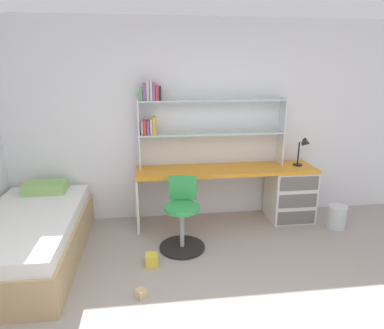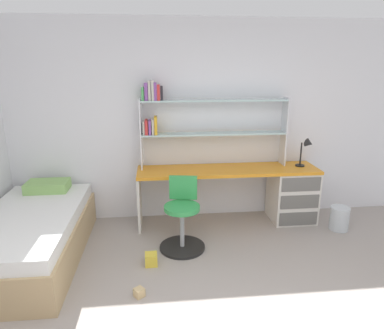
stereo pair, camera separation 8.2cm
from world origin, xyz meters
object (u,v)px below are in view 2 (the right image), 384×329
Objects in this scene: swivel_chair at (182,221)px; toy_block_natural_2 at (139,292)px; waste_bin at (339,218)px; desk_lamp at (307,148)px; toy_block_yellow_3 at (151,259)px; desk at (275,190)px; bookshelf_hutch at (194,117)px; bed_platform at (31,236)px.

toy_block_natural_2 is at bearing -118.38° from swivel_chair.
waste_bin is at bearing 23.69° from toy_block_natural_2.
waste_bin is (0.35, -0.35, -0.85)m from desk_lamp.
desk is at bearing 30.02° from toy_block_yellow_3.
waste_bin is 2.72m from toy_block_natural_2.
toy_block_natural_2 is at bearing -156.31° from waste_bin.
swivel_chair is (-1.67, -0.60, -0.67)m from desk_lamp.
bookshelf_hutch reaches higher than waste_bin.
bookshelf_hutch reaches higher than toy_block_natural_2.
bed_platform is 15.22× the size of toy_block_yellow_3.
toy_block_natural_2 is at bearing -101.37° from toy_block_yellow_3.
desk_lamp reaches higher than waste_bin.
waste_bin reaches higher than toy_block_natural_2.
toy_block_natural_2 is (-2.49, -1.09, -0.11)m from waste_bin.
toy_block_natural_2 is at bearing -33.35° from bed_platform.
bed_platform reaches higher than toy_block_natural_2.
toy_block_yellow_3 is at bearing -149.98° from desk.
desk reaches higher than bed_platform.
waste_bin is (3.66, 0.32, -0.11)m from bed_platform.
toy_block_yellow_3 is at bearing -11.59° from bed_platform.
desk reaches higher than toy_block_natural_2.
bookshelf_hutch is 1.33m from swivel_chair.
desk_lamp is at bearing 11.54° from bed_platform.
desk is 2.86× the size of swivel_chair.
swivel_chair is 9.97× the size of toy_block_natural_2.
desk is 1.42m from swivel_chair.
toy_block_natural_2 is (-2.13, -1.45, -0.96)m from desk_lamp.
toy_block_yellow_3 is (1.27, -0.26, -0.20)m from bed_platform.
bookshelf_hutch reaches higher than desk.
bookshelf_hutch is 14.84× the size of toy_block_yellow_3.
bookshelf_hutch reaches higher than desk_lamp.
waste_bin is at bearing -15.91° from bookshelf_hutch.
swivel_chair is at bearing -160.35° from desk_lamp.
desk is at bearing 153.83° from waste_bin.
desk_lamp reaches higher than toy_block_yellow_3.
desk is at bearing 13.24° from bed_platform.
bookshelf_hutch is 2.27m from waste_bin.
waste_bin is (1.82, -0.52, -1.25)m from bookshelf_hutch.
toy_block_yellow_3 is (-2.38, -0.58, -0.09)m from waste_bin.
desk_lamp reaches higher than desk.
swivel_chair is 0.56m from toy_block_yellow_3.
desk_lamp reaches higher than bed_platform.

